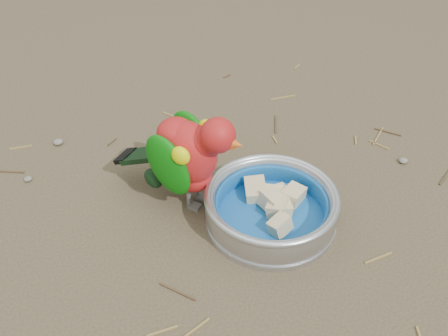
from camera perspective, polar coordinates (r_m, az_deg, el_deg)
ground at (r=0.86m, az=2.12°, el=-4.80°), size 60.00×60.00×0.00m
food_bowl at (r=0.84m, az=5.31°, el=-5.72°), size 0.22×0.22×0.02m
bowl_wall at (r=0.82m, az=5.44°, el=-4.22°), size 0.22×0.22×0.04m
fruit_wedges at (r=0.82m, az=5.41°, el=-4.57°), size 0.13×0.13×0.03m
lory_parrot at (r=0.82m, az=-4.05°, el=0.85°), size 0.21×0.24×0.18m
ground_debris at (r=0.87m, az=1.77°, el=-4.09°), size 0.90×0.80×0.01m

